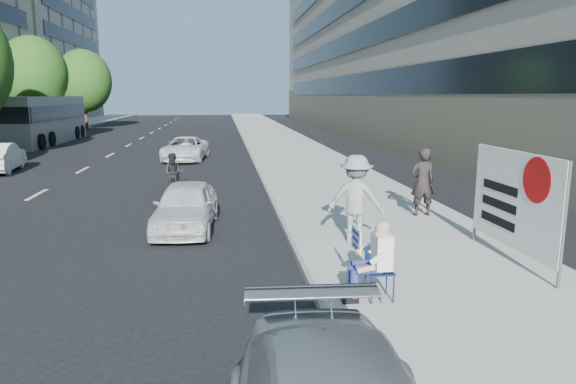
{
  "coord_description": "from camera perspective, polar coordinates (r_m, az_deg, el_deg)",
  "views": [
    {
      "loc": [
        -0.05,
        -10.43,
        3.41
      ],
      "look_at": [
        1.45,
        1.43,
        1.14
      ],
      "focal_mm": 32.0,
      "sensor_mm": 36.0,
      "label": 1
    }
  ],
  "objects": [
    {
      "name": "seated_protester",
      "position": [
        8.38,
        9.42,
        -7.02
      ],
      "size": [
        0.83,
        1.11,
        1.31
      ],
      "color": "navy",
      "rests_on": "near_sidewalk"
    },
    {
      "name": "motorcycle",
      "position": [
        18.42,
        -12.56,
        1.83
      ],
      "size": [
        0.7,
        2.04,
        1.42
      ],
      "rotation": [
        0.0,
        0.0,
        -0.01
      ],
      "color": "black",
      "rests_on": "ground"
    },
    {
      "name": "bus",
      "position": [
        40.7,
        -25.55,
        7.21
      ],
      "size": [
        2.76,
        12.08,
        3.3
      ],
      "rotation": [
        0.0,
        0.0,
        -0.01
      ],
      "color": "gray",
      "rests_on": "ground"
    },
    {
      "name": "tree_far_e",
      "position": [
        56.13,
        -21.76,
        11.4
      ],
      "size": [
        5.4,
        5.4,
        7.89
      ],
      "color": "#382616",
      "rests_on": "ground"
    },
    {
      "name": "white_sedan_near",
      "position": [
        13.35,
        -11.29,
        -1.53
      ],
      "size": [
        1.71,
        3.73,
        1.24
      ],
      "primitive_type": "imported",
      "rotation": [
        0.0,
        0.0,
        -0.07
      ],
      "color": "silver",
      "rests_on": "ground"
    },
    {
      "name": "pedestrian_woman",
      "position": [
        14.41,
        14.72,
        1.09
      ],
      "size": [
        0.69,
        0.47,
        1.86
      ],
      "primitive_type": "imported",
      "rotation": [
        0.0,
        0.0,
        3.17
      ],
      "color": "black",
      "rests_on": "near_sidewalk"
    },
    {
      "name": "protest_banner",
      "position": [
        10.93,
        23.84,
        -0.78
      ],
      "size": [
        0.08,
        3.06,
        2.2
      ],
      "color": "#4C4C4C",
      "rests_on": "near_sidewalk"
    },
    {
      "name": "white_sedan_far",
      "position": [
        27.64,
        -11.35,
        4.73
      ],
      "size": [
        2.48,
        4.6,
        1.23
      ],
      "primitive_type": "imported",
      "rotation": [
        0.0,
        0.0,
        -0.1
      ],
      "color": "white",
      "rests_on": "ground"
    },
    {
      "name": "jogger",
      "position": [
        11.53,
        7.55,
        -0.75
      ],
      "size": [
        1.45,
        1.17,
        1.96
      ],
      "primitive_type": "imported",
      "rotation": [
        0.0,
        0.0,
        2.74
      ],
      "color": "gray",
      "rests_on": "near_sidewalk"
    },
    {
      "name": "near_sidewalk",
      "position": [
        30.88,
        0.34,
        4.55
      ],
      "size": [
        5.0,
        120.0,
        0.15
      ],
      "primitive_type": "cube",
      "color": "#A5A49B",
      "rests_on": "ground"
    },
    {
      "name": "near_building",
      "position": [
        46.2,
        15.32,
        18.58
      ],
      "size": [
        14.0,
        70.0,
        20.0
      ],
      "primitive_type": "cube",
      "color": "#9F9589",
      "rests_on": "ground"
    },
    {
      "name": "ground",
      "position": [
        10.97,
        -6.65,
        -7.43
      ],
      "size": [
        160.0,
        160.0,
        0.0
      ],
      "primitive_type": "plane",
      "color": "black",
      "rests_on": "ground"
    },
    {
      "name": "tree_far_d",
      "position": [
        42.7,
        -26.46,
        11.63
      ],
      "size": [
        4.8,
        4.8,
        7.65
      ],
      "color": "#382616",
      "rests_on": "ground"
    }
  ]
}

